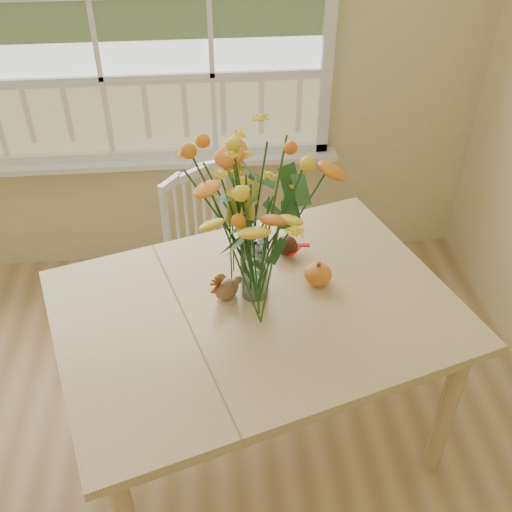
{
  "coord_description": "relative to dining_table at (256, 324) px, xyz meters",
  "views": [
    {
      "loc": [
        0.5,
        -0.72,
        2.28
      ],
      "look_at": [
        0.65,
        0.92,
        0.99
      ],
      "focal_mm": 42.0,
      "sensor_mm": 36.0,
      "label": 1
    }
  ],
  "objects": [
    {
      "name": "turkey_figurine",
      "position": [
        -0.11,
        0.05,
        0.14
      ],
      "size": [
        0.12,
        0.11,
        0.12
      ],
      "rotation": [
        0.0,
        0.0,
        0.64
      ],
      "color": "#CCB78C",
      "rests_on": "dining_table"
    },
    {
      "name": "flower_vase",
      "position": [
        -0.0,
        0.08,
        0.44
      ],
      "size": [
        0.49,
        0.49,
        0.59
      ],
      "color": "white",
      "rests_on": "dining_table"
    },
    {
      "name": "dining_table",
      "position": [
        0.0,
        0.0,
        0.0
      ],
      "size": [
        1.68,
        1.41,
        0.77
      ],
      "rotation": [
        0.0,
        0.0,
        0.3
      ],
      "color": "tan",
      "rests_on": "floor"
    },
    {
      "name": "pumpkin",
      "position": [
        0.25,
        0.11,
        0.13
      ],
      "size": [
        0.11,
        0.11,
        0.08
      ],
      "primitive_type": "ellipsoid",
      "color": "orange",
      "rests_on": "dining_table"
    },
    {
      "name": "windsor_chair",
      "position": [
        -0.17,
        0.77,
        -0.2
      ],
      "size": [
        0.55,
        0.54,
        0.86
      ],
      "rotation": [
        0.0,
        0.0,
        0.63
      ],
      "color": "white",
      "rests_on": "floor"
    },
    {
      "name": "wall_back",
      "position": [
        -0.65,
        1.35,
        0.67
      ],
      "size": [
        4.0,
        0.02,
        2.7
      ],
      "primitive_type": "cube",
      "color": "beige",
      "rests_on": "floor"
    },
    {
      "name": "dark_gourd",
      "position": [
        0.15,
        0.3,
        0.13
      ],
      "size": [
        0.13,
        0.09,
        0.08
      ],
      "color": "#38160F",
      "rests_on": "dining_table"
    }
  ]
}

